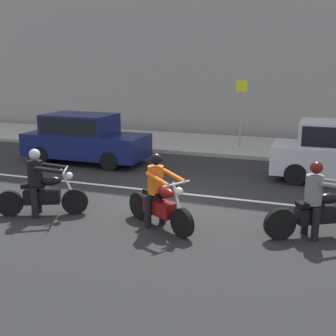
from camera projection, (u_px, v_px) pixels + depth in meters
The scene contains 8 objects.
ground_plane at pixel (176, 204), 10.81m from camera, with size 80.00×80.00×0.00m, color black.
sidewalk_slab at pixel (238, 146), 18.10m from camera, with size 40.00×4.40×0.14m, color #99968E.
lane_marking_stripe at pixel (202, 196), 11.49m from camera, with size 18.00×0.14×0.01m, color silver.
motorcycle_with_rider_orange_stripe at pixel (159, 198), 9.14m from camera, with size 1.85×1.15×1.60m.
motorcycle_with_rider_gray at pixel (317, 207), 8.63m from camera, with size 1.98×1.28×1.57m.
motorcycle_with_rider_black_leather at pixel (41, 188), 9.88m from camera, with size 1.93×1.07×1.57m.
parked_sedan_navy at pixel (84, 138), 15.21m from camera, with size 4.33×1.82×1.72m.
street_sign_post at pixel (241, 107), 17.18m from camera, with size 0.44×0.08×2.69m.
Camera 1 is at (3.35, -9.74, 3.41)m, focal length 46.11 mm.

